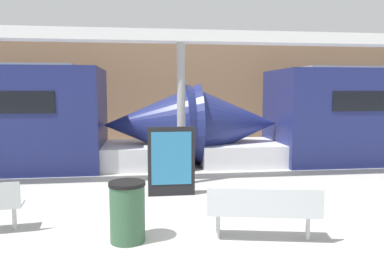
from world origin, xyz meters
name	(u,v)px	position (x,y,z in m)	size (l,w,h in m)	color
ground_plane	(207,254)	(0.00, 0.00, 0.00)	(60.00, 60.00, 0.00)	#B2AFA8
station_wall	(164,89)	(0.00, 11.07, 2.50)	(56.00, 0.20, 5.00)	#937051
bench_near	(264,209)	(0.97, 0.34, 0.53)	(1.85, 0.79, 0.89)	#ADB2B7
trash_bin	(127,212)	(-1.18, 0.63, 0.49)	(0.58, 0.58, 0.97)	#2D5138
poster_board	(171,161)	(-0.28, 3.16, 0.81)	(1.07, 0.07, 1.59)	black
support_column_near	(181,115)	(0.05, 4.21, 1.80)	(0.21, 0.21, 3.60)	gray
canopy_beam	(181,37)	(0.05, 4.21, 3.74)	(28.00, 0.60, 0.28)	silver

